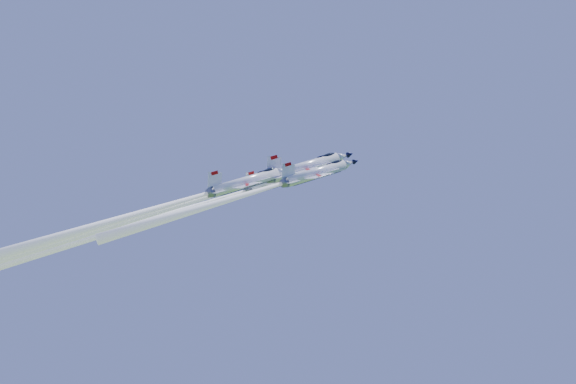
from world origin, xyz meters
The scene contains 4 objects.
jet_lead centered at (-11.44, -14.41, 97.39)m, with size 26.91×47.67×50.17m.
jet_left centered at (-15.84, -11.42, 96.99)m, with size 23.31×41.29×43.42m.
jet_right centered at (0.19, -12.69, 97.83)m, with size 18.30×31.02×28.75m.
jet_slot centered at (-13.72, -18.88, 95.81)m, with size 21.45×37.01×36.21m.
Camera 1 is at (56.27, -93.27, 72.43)m, focal length 40.00 mm.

